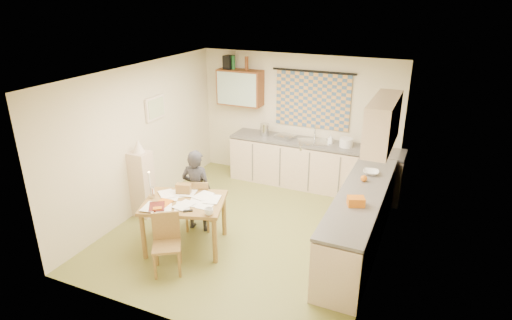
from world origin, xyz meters
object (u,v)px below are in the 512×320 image
at_px(chair_far, 199,212).
at_px(counter_back, 313,165).
at_px(dining_table, 186,224).
at_px(stove, 344,255).
at_px(counter_right, 359,221).
at_px(person, 197,191).
at_px(shelf_stand, 142,184).

bearing_deg(chair_far, counter_back, -140.88).
height_order(counter_back, dining_table, counter_back).
bearing_deg(stove, counter_right, 90.00).
xyz_separation_m(stove, dining_table, (-2.35, -0.06, -0.07)).
height_order(dining_table, person, person).
relative_size(stove, person, 0.67).
bearing_deg(chair_far, shelf_stand, -22.60).
bearing_deg(counter_right, chair_far, -169.82).
relative_size(stove, shelf_stand, 0.79).
height_order(chair_far, person, person).
xyz_separation_m(counter_back, chair_far, (-1.22, -2.25, -0.18)).
distance_m(counter_right, shelf_stand, 3.57).
distance_m(dining_table, chair_far, 0.56).
height_order(chair_far, shelf_stand, shelf_stand).
relative_size(counter_right, chair_far, 3.38).
bearing_deg(shelf_stand, person, -1.61).
distance_m(counter_right, dining_table, 2.55).
bearing_deg(person, counter_right, -174.53).
height_order(counter_back, stove, counter_back).
xyz_separation_m(dining_table, person, (-0.10, 0.52, 0.29)).
xyz_separation_m(chair_far, person, (0.00, -0.03, 0.40)).
distance_m(dining_table, person, 0.60).
relative_size(dining_table, shelf_stand, 1.19).
height_order(counter_back, counter_right, same).
bearing_deg(dining_table, shelf_stand, 137.22).
xyz_separation_m(person, shelf_stand, (-1.09, 0.03, -0.10)).
xyz_separation_m(counter_back, shelf_stand, (-2.30, -2.24, 0.12)).
xyz_separation_m(counter_back, stove, (1.24, -2.73, -0.00)).
height_order(counter_back, person, person).
xyz_separation_m(counter_right, stove, (0.00, -0.93, -0.00)).
distance_m(stove, shelf_stand, 3.58).
xyz_separation_m(dining_table, chair_far, (-0.11, 0.54, -0.11)).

